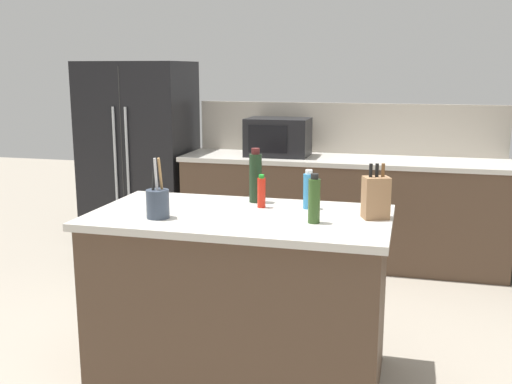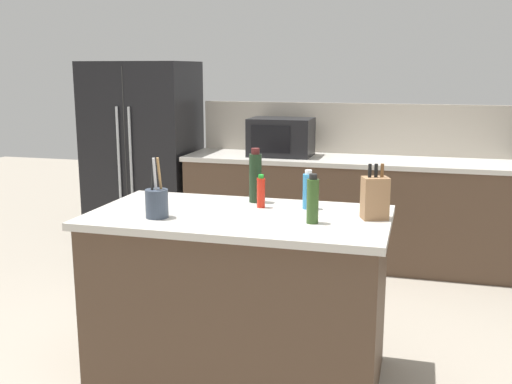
{
  "view_description": "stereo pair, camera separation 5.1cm",
  "coord_description": "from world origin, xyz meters",
  "px_view_note": "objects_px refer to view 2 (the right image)",
  "views": [
    {
      "loc": [
        0.87,
        -3.01,
        1.71
      ],
      "look_at": [
        0.0,
        0.35,
        0.99
      ],
      "focal_mm": 42.0,
      "sensor_mm": 36.0,
      "label": 1
    },
    {
      "loc": [
        0.92,
        -3.0,
        1.71
      ],
      "look_at": [
        0.0,
        0.35,
        0.99
      ],
      "focal_mm": 42.0,
      "sensor_mm": 36.0,
      "label": 2
    }
  ],
  "objects_px": {
    "microwave": "(281,137)",
    "utensil_crock": "(157,202)",
    "dish_soap_bottle": "(308,191)",
    "wine_bottle": "(255,177)",
    "knife_block": "(375,198)",
    "olive_oil_bottle": "(313,200)",
    "hot_sauce_bottle": "(261,192)",
    "refrigerator": "(143,155)"
  },
  "relations": [
    {
      "from": "hot_sauce_bottle",
      "to": "microwave",
      "type": "bearing_deg",
      "value": 99.93
    },
    {
      "from": "olive_oil_bottle",
      "to": "refrigerator",
      "type": "bearing_deg",
      "value": 131.55
    },
    {
      "from": "olive_oil_bottle",
      "to": "utensil_crock",
      "type": "bearing_deg",
      "value": -172.63
    },
    {
      "from": "microwave",
      "to": "utensil_crock",
      "type": "relative_size",
      "value": 1.73
    },
    {
      "from": "olive_oil_bottle",
      "to": "dish_soap_bottle",
      "type": "distance_m",
      "value": 0.32
    },
    {
      "from": "microwave",
      "to": "refrigerator",
      "type": "bearing_deg",
      "value": 177.86
    },
    {
      "from": "refrigerator",
      "to": "wine_bottle",
      "type": "height_order",
      "value": "refrigerator"
    },
    {
      "from": "olive_oil_bottle",
      "to": "dish_soap_bottle",
      "type": "relative_size",
      "value": 1.15
    },
    {
      "from": "dish_soap_bottle",
      "to": "utensil_crock",
      "type": "bearing_deg",
      "value": -150.39
    },
    {
      "from": "refrigerator",
      "to": "olive_oil_bottle",
      "type": "xyz_separation_m",
      "value": [
        2.07,
        -2.34,
        0.17
      ]
    },
    {
      "from": "hot_sauce_bottle",
      "to": "dish_soap_bottle",
      "type": "height_order",
      "value": "dish_soap_bottle"
    },
    {
      "from": "wine_bottle",
      "to": "dish_soap_bottle",
      "type": "bearing_deg",
      "value": -14.72
    },
    {
      "from": "utensil_crock",
      "to": "dish_soap_bottle",
      "type": "bearing_deg",
      "value": 29.61
    },
    {
      "from": "knife_block",
      "to": "olive_oil_bottle",
      "type": "distance_m",
      "value": 0.34
    },
    {
      "from": "utensil_crock",
      "to": "wine_bottle",
      "type": "bearing_deg",
      "value": 51.41
    },
    {
      "from": "olive_oil_bottle",
      "to": "microwave",
      "type": "bearing_deg",
      "value": 106.89
    },
    {
      "from": "knife_block",
      "to": "wine_bottle",
      "type": "height_order",
      "value": "wine_bottle"
    },
    {
      "from": "refrigerator",
      "to": "utensil_crock",
      "type": "relative_size",
      "value": 5.54
    },
    {
      "from": "wine_bottle",
      "to": "dish_soap_bottle",
      "type": "height_order",
      "value": "wine_bottle"
    },
    {
      "from": "microwave",
      "to": "hot_sauce_bottle",
      "type": "xyz_separation_m",
      "value": [
        0.35,
        -2.02,
        -0.08
      ]
    },
    {
      "from": "knife_block",
      "to": "hot_sauce_bottle",
      "type": "height_order",
      "value": "knife_block"
    },
    {
      "from": "wine_bottle",
      "to": "dish_soap_bottle",
      "type": "xyz_separation_m",
      "value": [
        0.33,
        -0.09,
        -0.05
      ]
    },
    {
      "from": "wine_bottle",
      "to": "olive_oil_bottle",
      "type": "distance_m",
      "value": 0.57
    },
    {
      "from": "wine_bottle",
      "to": "refrigerator",
      "type": "bearing_deg",
      "value": 130.56
    },
    {
      "from": "microwave",
      "to": "dish_soap_bottle",
      "type": "relative_size",
      "value": 2.53
    },
    {
      "from": "microwave",
      "to": "utensil_crock",
      "type": "distance_m",
      "value": 2.4
    },
    {
      "from": "refrigerator",
      "to": "wine_bottle",
      "type": "distance_m",
      "value": 2.57
    },
    {
      "from": "refrigerator",
      "to": "hot_sauce_bottle",
      "type": "height_order",
      "value": "refrigerator"
    },
    {
      "from": "knife_block",
      "to": "utensil_crock",
      "type": "height_order",
      "value": "utensil_crock"
    },
    {
      "from": "utensil_crock",
      "to": "hot_sauce_bottle",
      "type": "bearing_deg",
      "value": 38.62
    },
    {
      "from": "wine_bottle",
      "to": "knife_block",
      "type": "bearing_deg",
      "value": -17.56
    },
    {
      "from": "microwave",
      "to": "dish_soap_bottle",
      "type": "bearing_deg",
      "value": -72.77
    },
    {
      "from": "hot_sauce_bottle",
      "to": "olive_oil_bottle",
      "type": "height_order",
      "value": "olive_oil_bottle"
    },
    {
      "from": "knife_block",
      "to": "dish_soap_bottle",
      "type": "height_order",
      "value": "knife_block"
    },
    {
      "from": "dish_soap_bottle",
      "to": "hot_sauce_bottle",
      "type": "bearing_deg",
      "value": -171.14
    },
    {
      "from": "utensil_crock",
      "to": "olive_oil_bottle",
      "type": "distance_m",
      "value": 0.81
    },
    {
      "from": "utensil_crock",
      "to": "hot_sauce_bottle",
      "type": "distance_m",
      "value": 0.6
    },
    {
      "from": "utensil_crock",
      "to": "dish_soap_bottle",
      "type": "relative_size",
      "value": 1.46
    },
    {
      "from": "hot_sauce_bottle",
      "to": "dish_soap_bottle",
      "type": "xyz_separation_m",
      "value": [
        0.26,
        0.04,
        0.02
      ]
    },
    {
      "from": "utensil_crock",
      "to": "hot_sauce_bottle",
      "type": "relative_size",
      "value": 1.71
    },
    {
      "from": "wine_bottle",
      "to": "olive_oil_bottle",
      "type": "xyz_separation_m",
      "value": [
        0.41,
        -0.39,
        -0.03
      ]
    },
    {
      "from": "utensil_crock",
      "to": "hot_sauce_bottle",
      "type": "height_order",
      "value": "utensil_crock"
    }
  ]
}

